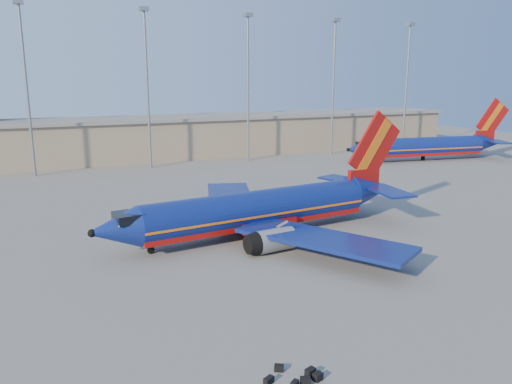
# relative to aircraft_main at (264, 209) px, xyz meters

# --- Properties ---
(ground) EXTENTS (220.00, 220.00, 0.00)m
(ground) POSITION_rel_aircraft_main_xyz_m (3.48, -0.09, -2.70)
(ground) COLOR slate
(ground) RESTS_ON ground
(terminal_building) EXTENTS (122.00, 16.00, 8.50)m
(terminal_building) POSITION_rel_aircraft_main_xyz_m (13.48, 57.91, 1.61)
(terminal_building) COLOR gray
(terminal_building) RESTS_ON ground
(light_mast_row) EXTENTS (101.60, 1.60, 28.65)m
(light_mast_row) POSITION_rel_aircraft_main_xyz_m (8.48, 45.91, 14.85)
(light_mast_row) COLOR gray
(light_mast_row) RESTS_ON ground
(aircraft_main) EXTENTS (37.35, 35.80, 12.65)m
(aircraft_main) POSITION_rel_aircraft_main_xyz_m (0.00, 0.00, 0.00)
(aircraft_main) COLOR navy
(aircraft_main) RESTS_ON ground
(aircraft_second) EXTENTS (36.59, 14.32, 12.46)m
(aircraft_second) POSITION_rel_aircraft_main_xyz_m (51.86, 30.81, 0.16)
(aircraft_second) COLOR navy
(aircraft_second) RESTS_ON ground
(luggage_pile) EXTENTS (3.65, 2.73, 0.48)m
(luggage_pile) POSITION_rel_aircraft_main_xyz_m (-10.17, -25.07, -2.48)
(luggage_pile) COLOR black
(luggage_pile) RESTS_ON ground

